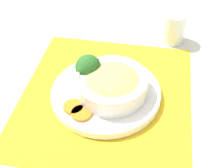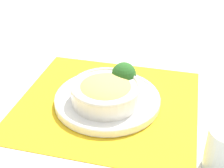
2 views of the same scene
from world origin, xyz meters
TOP-DOWN VIEW (x-y plane):
  - ground_plane at (0.00, 0.00)m, footprint 4.00×4.00m
  - placemat at (0.00, 0.00)m, footprint 0.47×0.43m
  - plate at (0.00, 0.00)m, footprint 0.28×0.28m
  - bowl at (0.00, -0.02)m, footprint 0.18×0.18m
  - broccoli_floret at (0.03, 0.05)m, footprint 0.07×0.07m
  - carrot_slice_near at (-0.07, 0.07)m, footprint 0.05×0.05m
  - carrot_slice_middle at (-0.09, 0.04)m, footprint 0.05×0.05m
  - water_glass at (0.28, -0.15)m, footprint 0.07×0.07m

SIDE VIEW (x-z plane):
  - ground_plane at x=0.00m, z-range 0.00..0.00m
  - placemat at x=0.00m, z-range 0.00..0.00m
  - plate at x=0.00m, z-range 0.00..0.03m
  - carrot_slice_near at x=-0.07m, z-range 0.02..0.03m
  - carrot_slice_middle at x=-0.09m, z-range 0.02..0.03m
  - water_glass at x=0.28m, z-range -0.01..0.09m
  - bowl at x=0.00m, z-range 0.02..0.08m
  - broccoli_floret at x=0.03m, z-range 0.02..0.10m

